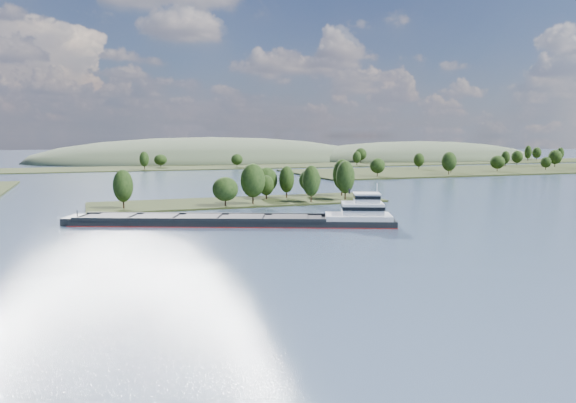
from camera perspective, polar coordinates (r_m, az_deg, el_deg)
name	(u,v)px	position (r m, az deg, el deg)	size (l,w,h in m)	color
ground	(303,230)	(137.73, 1.57, -2.93)	(1800.00, 1800.00, 0.00)	#34435A
tree_island	(262,190)	(194.93, -2.70, 1.18)	(100.00, 30.00, 15.08)	black
right_bank	(521,168)	(415.71, 22.56, 3.14)	(320.00, 90.00, 15.19)	black
back_shoreline	(170,167)	(410.77, -11.92, 3.41)	(900.00, 60.00, 15.26)	black
hill_east	(418,159)	(568.74, 13.05, 4.19)	(260.00, 140.00, 36.00)	#3E4B34
hill_west	(211,161)	(518.57, -7.79, 4.07)	(320.00, 160.00, 44.00)	#3E4B34
cargo_barge	(253,219)	(145.98, -3.54, -1.81)	(83.10, 41.92, 11.59)	black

